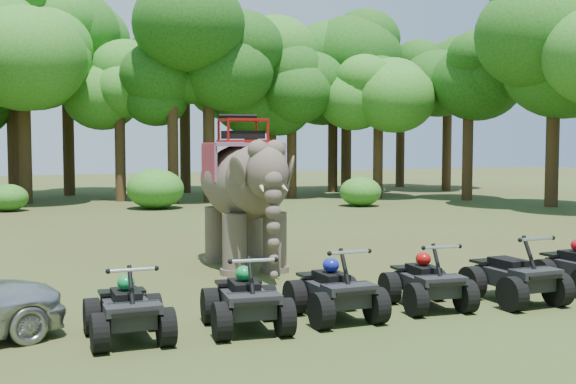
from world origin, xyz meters
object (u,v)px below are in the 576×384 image
Objects in this scene: elephant at (244,191)px; atv_2 at (335,282)px; atv_3 at (427,274)px; atv_1 at (246,291)px; atv_0 at (128,301)px; atv_4 at (514,268)px.

atv_2 is at bearing -89.07° from elephant.
elephant is 2.55× the size of atv_2.
atv_2 is 1.03× the size of atv_3.
atv_1 is 3.47m from atv_3.
atv_0 is 1.83m from atv_1.
elephant is at bearing 78.13° from atv_1.
atv_0 is at bearing 178.04° from atv_4.
atv_4 reaches higher than atv_0.
atv_0 is 0.98× the size of atv_3.
elephant is at bearing 120.84° from atv_4.
elephant is at bearing 87.72° from atv_2.
atv_0 is 7.02m from atv_4.
elephant is 2.63× the size of atv_3.
elephant is at bearing 56.89° from atv_0.
elephant reaches higher than atv_2.
atv_2 is 3.60m from atv_4.
atv_1 is at bearing -176.61° from atv_2.
atv_2 reaches higher than atv_3.
elephant is 5.62m from atv_3.
atv_4 reaches higher than atv_2.
atv_1 reaches higher than atv_3.
elephant reaches higher than atv_3.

